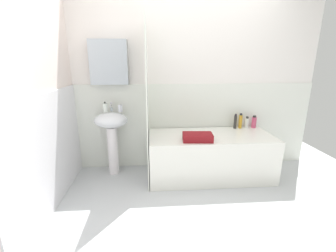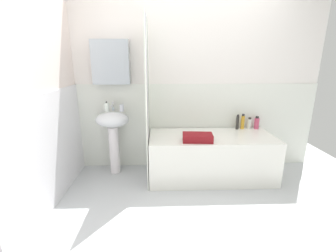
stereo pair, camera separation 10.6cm
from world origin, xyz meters
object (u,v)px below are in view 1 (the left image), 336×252
Objects in this scene: shampoo_bottle at (240,121)px; towel_folded at (198,137)px; body_wash_bottle at (254,122)px; sink at (112,130)px; bathtub at (210,155)px; conditioner_bottle at (235,122)px; toothbrush_cup at (120,108)px; lotion_bottle at (247,123)px; soap_dispenser at (105,108)px.

shampoo_bottle is 0.87m from towel_folded.
sink is at bearing -176.57° from body_wash_bottle.
conditioner_bottle is at bearing 33.29° from bathtub.
sink is 9.26× the size of toothbrush_cup.
lotion_bottle is (0.60, 0.30, 0.36)m from bathtub.
towel_folded reaches higher than bathtub.
toothbrush_cup is at bearing -177.98° from body_wash_bottle.
soap_dispenser is 0.09× the size of bathtub.
conditioner_bottle is (1.79, 0.06, -0.24)m from soap_dispenser.
toothbrush_cup is (0.12, 0.05, 0.28)m from sink.
lotion_bottle is at bearing 2.52° from toothbrush_cup.
body_wash_bottle is 1.04m from towel_folded.
towel_folded is at bearing -20.22° from soap_dispenser.
body_wash_bottle is at bearing 2.01° from conditioner_bottle.
lotion_bottle reaches higher than towel_folded.
body_wash_bottle is at bearing 22.19° from bathtub.
soap_dispenser is 2.08m from body_wash_bottle.
towel_folded is at bearing -136.53° from bathtub.
shampoo_bottle is (-0.10, -0.01, 0.03)m from lotion_bottle.
toothbrush_cup reaches higher than bathtub.
lotion_bottle is at bearing 6.92° from conditioner_bottle.
shampoo_bottle reaches higher than body_wash_bottle.
shampoo_bottle is 1.02× the size of conditioner_bottle.
shampoo_bottle reaches higher than conditioner_bottle.
bathtub is 0.76m from lotion_bottle.
toothbrush_cup reaches higher than conditioner_bottle.
body_wash_bottle is at bearing 2.02° from toothbrush_cup.
sink is at bearing 160.87° from towel_folded.
body_wash_bottle is 0.10m from lotion_bottle.
bathtub is 0.84m from body_wash_bottle.
body_wash_bottle is (1.99, 0.12, 0.03)m from sink.
lotion_bottle is (-0.10, 0.01, -0.01)m from body_wash_bottle.
soap_dispenser is 1.50× the size of toothbrush_cup.
shampoo_bottle is (1.79, 0.12, 0.05)m from sink.
sink is at bearing -34.56° from soap_dispenser.
towel_folded is at bearing -24.14° from toothbrush_cup.
body_wash_bottle is (1.87, 0.07, -0.24)m from toothbrush_cup.
sink is 0.31m from toothbrush_cup.
soap_dispenser reaches higher than lotion_bottle.
soap_dispenser is at bearing -177.61° from lotion_bottle.
body_wash_bottle is at bearing 28.21° from towel_folded.
conditioner_bottle is 0.59× the size of towel_folded.
bathtub is at bearing -146.71° from conditioner_bottle.
conditioner_bottle is (1.71, 0.11, 0.05)m from sink.
conditioner_bottle is (0.42, 0.28, 0.39)m from bathtub.
toothbrush_cup is at bearing 169.38° from bathtub.
sink reaches higher than lotion_bottle.
soap_dispenser is 0.66× the size of conditioner_bottle.
body_wash_bottle is 0.50× the size of towel_folded.
shampoo_bottle is (1.67, 0.07, -0.23)m from toothbrush_cup.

